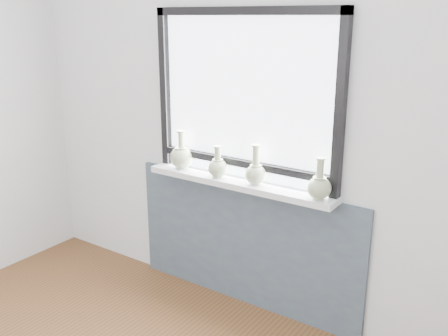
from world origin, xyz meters
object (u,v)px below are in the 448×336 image
Objects in this scene: windowsill at (238,183)px; vase_a at (182,156)px; vase_b at (218,167)px; vase_d at (319,186)px; vase_c at (256,172)px.

windowsill is 0.47m from vase_a.
windowsill is 6.42× the size of vase_b.
vase_b is 0.85× the size of vase_d.
vase_b is 0.82× the size of vase_c.
vase_d is (0.70, -0.01, 0.01)m from vase_b.
vase_c reaches higher than windowsill.
vase_b is (0.32, -0.03, -0.01)m from vase_a.
vase_a is at bearing 178.22° from vase_d.
vase_a reaches higher than vase_d.
windowsill is 0.17m from vase_b.
vase_b is at bearing -172.26° from windowsill.
vase_a is at bearing 175.33° from vase_b.
vase_a reaches higher than windowsill.
vase_a is at bearing 179.22° from windowsill.
vase_a is at bearing 179.02° from vase_c.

